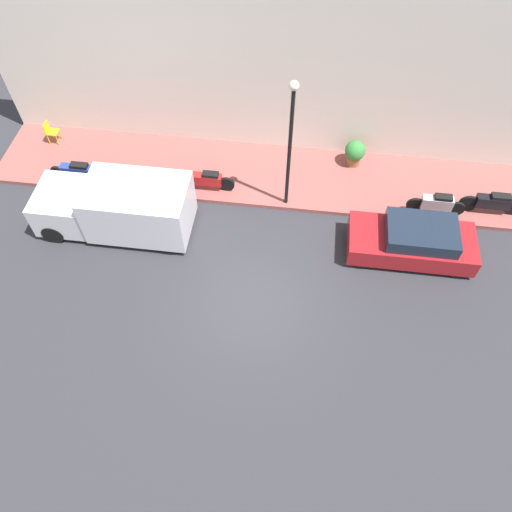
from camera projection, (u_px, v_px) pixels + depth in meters
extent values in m
plane|color=#2D2D33|center=(250.00, 304.00, 14.99)|extent=(60.00, 60.00, 0.00)
cube|color=#934C47|center=(270.00, 175.00, 18.09)|extent=(3.11, 19.94, 0.15)
cube|color=silver|center=(278.00, 66.00, 16.41)|extent=(0.30, 19.94, 6.77)
cube|color=maroon|center=(411.00, 243.00, 15.69)|extent=(1.69, 3.92, 0.68)
cube|color=#192333|center=(422.00, 233.00, 15.22)|extent=(1.49, 2.16, 0.46)
cylinder|color=black|center=(362.00, 261.00, 15.54)|extent=(0.20, 0.61, 0.61)
cylinder|color=black|center=(362.00, 225.00, 16.39)|extent=(0.20, 0.61, 0.61)
cylinder|color=black|center=(460.00, 271.00, 15.32)|extent=(0.20, 0.61, 0.61)
cylinder|color=black|center=(455.00, 234.00, 16.17)|extent=(0.20, 0.61, 0.61)
cube|color=silver|center=(139.00, 207.00, 15.86)|extent=(1.99, 3.23, 1.70)
cube|color=silver|center=(66.00, 205.00, 16.25)|extent=(1.89, 1.74, 1.19)
cube|color=#192333|center=(55.00, 198.00, 16.00)|extent=(1.69, 0.96, 0.48)
cylinder|color=black|center=(53.00, 233.00, 16.11)|extent=(0.22, 0.72, 0.72)
cylinder|color=black|center=(72.00, 195.00, 17.12)|extent=(0.22, 0.72, 0.72)
cylinder|color=black|center=(167.00, 245.00, 15.84)|extent=(0.22, 0.72, 0.72)
cylinder|color=black|center=(179.00, 205.00, 16.85)|extent=(0.22, 0.72, 0.72)
cube|color=black|center=(493.00, 202.00, 16.56)|extent=(0.30, 1.14, 0.44)
cube|color=black|center=(502.00, 197.00, 16.32)|extent=(0.27, 0.62, 0.12)
cylinder|color=black|center=(468.00, 203.00, 16.75)|extent=(0.10, 0.63, 0.63)
cube|color=navy|center=(77.00, 171.00, 17.45)|extent=(0.30, 1.11, 0.44)
cube|color=black|center=(79.00, 166.00, 17.21)|extent=(0.27, 0.60, 0.12)
cylinder|color=black|center=(58.00, 173.00, 17.65)|extent=(0.10, 0.57, 0.57)
cylinder|color=black|center=(99.00, 177.00, 17.54)|extent=(0.10, 0.57, 0.57)
cube|color=#B21E1E|center=(207.00, 179.00, 17.25)|extent=(0.30, 1.02, 0.38)
cube|color=black|center=(210.00, 174.00, 17.04)|extent=(0.27, 0.56, 0.12)
cylinder|color=black|center=(188.00, 181.00, 17.42)|extent=(0.10, 0.57, 0.57)
cylinder|color=black|center=(226.00, 184.00, 17.32)|extent=(0.10, 0.57, 0.57)
cube|color=#B7B7BF|center=(437.00, 203.00, 16.54)|extent=(0.30, 1.02, 0.46)
cube|color=black|center=(444.00, 197.00, 16.30)|extent=(0.27, 0.56, 0.12)
cylinder|color=black|center=(415.00, 205.00, 16.74)|extent=(0.10, 0.58, 0.58)
cylinder|color=black|center=(455.00, 209.00, 16.64)|extent=(0.10, 0.58, 0.58)
cylinder|color=black|center=(289.00, 152.00, 15.38)|extent=(0.12, 0.12, 4.56)
sphere|color=silver|center=(294.00, 86.00, 13.46)|extent=(0.29, 0.29, 0.29)
cylinder|color=brown|center=(353.00, 160.00, 18.21)|extent=(0.48, 0.48, 0.33)
sphere|color=#337F38|center=(355.00, 151.00, 17.84)|extent=(0.73, 0.73, 0.73)
cube|color=yellow|center=(53.00, 132.00, 18.69)|extent=(0.40, 0.40, 0.04)
cube|color=yellow|center=(46.00, 127.00, 18.54)|extent=(0.40, 0.04, 0.35)
cylinder|color=yellow|center=(57.00, 140.00, 18.77)|extent=(0.04, 0.04, 0.43)
cylinder|color=yellow|center=(61.00, 134.00, 18.97)|extent=(0.04, 0.04, 0.43)
cylinder|color=yellow|center=(49.00, 139.00, 18.79)|extent=(0.04, 0.04, 0.43)
cylinder|color=yellow|center=(52.00, 133.00, 18.99)|extent=(0.04, 0.04, 0.43)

